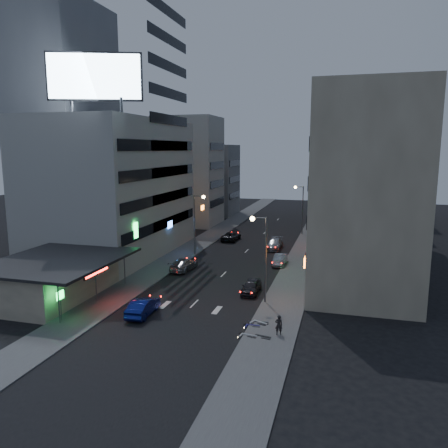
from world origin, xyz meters
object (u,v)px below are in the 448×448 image
at_px(parked_car_right_mid, 280,260).
at_px(scooter_silver_a, 258,329).
at_px(parked_car_right_near, 251,286).
at_px(person, 279,325).
at_px(parked_car_right_far, 274,244).
at_px(road_car_silver, 184,264).
at_px(scooter_black_a, 272,330).
at_px(scooter_silver_b, 268,317).
at_px(parked_car_left, 231,236).
at_px(scooter_black_b, 269,316).
at_px(road_car_blue, 143,307).
at_px(scooter_blue, 261,319).

xyz_separation_m(parked_car_right_mid, scooter_silver_a, (1.52, -21.39, 0.05)).
distance_m(parked_car_right_near, person, 10.24).
bearing_deg(parked_car_right_far, parked_car_right_mid, -76.56).
relative_size(road_car_silver, scooter_black_a, 2.55).
bearing_deg(road_car_silver, person, 135.26).
distance_m(person, scooter_silver_b, 2.14).
relative_size(parked_car_right_near, scooter_silver_a, 2.09).
bearing_deg(road_car_silver, scooter_silver_b, 136.42).
bearing_deg(scooter_black_a, road_car_silver, 51.03).
xyz_separation_m(parked_car_left, scooter_black_b, (11.44, -31.18, 0.04)).
bearing_deg(road_car_blue, scooter_silver_b, -179.44).
distance_m(parked_car_right_mid, scooter_black_a, 21.52).
xyz_separation_m(parked_car_right_near, road_car_silver, (-9.46, 5.94, 0.04)).
bearing_deg(scooter_blue, scooter_silver_b, -52.98).
bearing_deg(person, scooter_blue, -52.44).
xyz_separation_m(parked_car_left, scooter_black_a, (12.16, -33.96, 0.04)).
xyz_separation_m(scooter_black_a, scooter_silver_b, (-0.71, 2.45, 0.03)).
bearing_deg(scooter_blue, road_car_silver, 40.02).
relative_size(parked_car_right_far, scooter_black_a, 2.58).
xyz_separation_m(parked_car_right_near, scooter_silver_a, (2.67, -10.02, 0.02)).
distance_m(parked_car_right_far, scooter_black_b, 27.40).
xyz_separation_m(parked_car_right_near, parked_car_left, (-8.40, 23.97, -0.01)).
bearing_deg(scooter_silver_a, scooter_blue, 14.27).
bearing_deg(parked_car_right_far, person, -80.24).
bearing_deg(road_car_silver, scooter_black_a, 133.23).
bearing_deg(scooter_blue, road_car_blue, 90.72).
bearing_deg(parked_car_right_far, parked_car_left, 151.45).
height_order(road_car_silver, scooter_black_b, road_car_silver).
bearing_deg(parked_car_right_mid, parked_car_right_near, -95.22).
bearing_deg(scooter_silver_a, parked_car_right_mid, 13.42).
bearing_deg(road_car_blue, scooter_blue, 178.37).
bearing_deg(road_car_blue, parked_car_left, -91.92).
distance_m(parked_car_left, scooter_silver_a, 35.75).
height_order(parked_car_left, person, person).
distance_m(person, scooter_black_a, 0.78).
xyz_separation_m(scooter_silver_a, scooter_silver_b, (0.38, 2.48, 0.03)).
bearing_deg(scooter_silver_b, parked_car_left, 44.18).
distance_m(parked_car_right_mid, parked_car_left, 15.81).
bearing_deg(parked_car_right_near, person, -66.45).
xyz_separation_m(parked_car_right_near, person, (4.17, -9.35, 0.22)).
xyz_separation_m(scooter_blue, scooter_silver_b, (0.56, 0.43, 0.09)).
height_order(scooter_blue, scooter_silver_b, scooter_silver_b).
distance_m(parked_car_right_mid, road_car_blue, 21.53).
height_order(scooter_silver_a, scooter_blue, scooter_silver_a).
bearing_deg(scooter_black_b, scooter_blue, 144.84).
height_order(scooter_blue, scooter_black_b, scooter_black_b).
distance_m(road_car_blue, scooter_silver_b, 10.86).
bearing_deg(parked_car_left, scooter_silver_b, 112.29).
bearing_deg(scooter_silver_b, parked_car_right_near, 46.23).
height_order(parked_car_left, scooter_black_a, parked_car_left).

